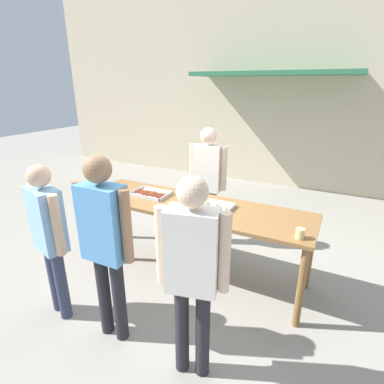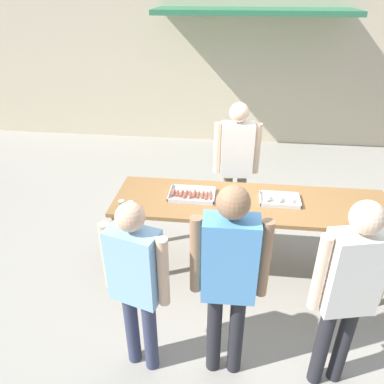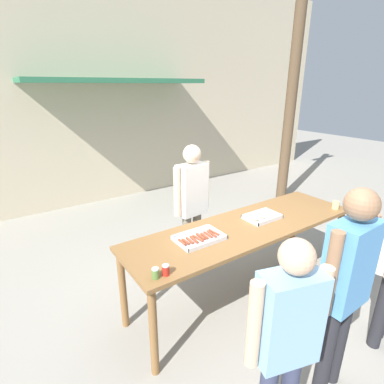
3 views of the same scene
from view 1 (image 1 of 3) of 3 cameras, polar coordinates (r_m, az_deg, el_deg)
name	(u,v)px [view 1 (image 1 of 3)]	position (r m, az deg, el deg)	size (l,w,h in m)	color
ground_plane	(192,271)	(3.88, 0.00, -14.86)	(24.00, 24.00, 0.00)	gray
building_facade_back	(278,81)	(6.96, 16.14, 19.58)	(12.00, 1.11, 4.50)	beige
serving_table	(192,212)	(3.48, 0.00, -3.80)	(2.74, 0.78, 0.91)	brown
food_tray_sausages	(151,194)	(3.76, -7.91, -0.38)	(0.46, 0.31, 0.04)	silver
food_tray_buns	(214,206)	(3.36, 4.19, -2.59)	(0.40, 0.27, 0.07)	silver
condiment_jar_mustard	(93,191)	(3.92, -18.26, 0.12)	(0.06, 0.06, 0.09)	#567A38
condiment_jar_ketchup	(98,193)	(3.86, -17.40, -0.11)	(0.06, 0.06, 0.09)	#B22319
beer_cup	(300,234)	(2.86, 19.90, -7.45)	(0.08, 0.08, 0.09)	#DBC67A
person_server_behind_table	(208,176)	(4.15, 3.01, 3.05)	(0.54, 0.24, 1.67)	#756B5B
person_customer_holding_hotdog	(49,230)	(3.09, -25.64, -6.60)	(0.52, 0.30, 1.56)	#333851
person_customer_with_cup	(192,265)	(2.19, 0.05, -13.68)	(0.52, 0.28, 1.66)	#232328
person_customer_waiting_in_line	(105,235)	(2.60, -16.28, -7.95)	(0.55, 0.22, 1.71)	#232328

